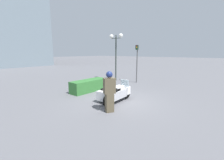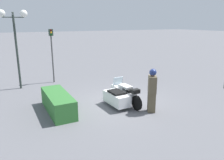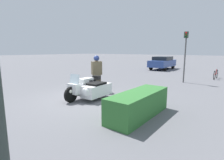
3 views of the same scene
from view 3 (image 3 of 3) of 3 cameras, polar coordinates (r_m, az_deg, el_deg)
The scene contains 7 objects.
ground_plane at distance 7.88m, azimuth -8.96°, elevation -6.20°, with size 160.00×160.00×0.00m, color slate.
police_motorcycle at distance 7.79m, azimuth -7.08°, elevation -2.82°, with size 2.45×1.14×1.16m.
officer_rider at distance 9.21m, azimuth -5.03°, elevation 2.48°, with size 0.60×0.53×1.88m.
hedge_bush_curbside at distance 5.81m, azimuth 8.73°, elevation -7.80°, with size 2.70×0.88×0.81m, color #337033.
traffic_light_far at distance 12.55m, azimuth 22.83°, elevation 9.18°, with size 0.23×0.27×3.33m.
parked_car_background at distance 20.79m, azimuth 16.16°, elevation 5.53°, with size 4.40×1.92×1.45m.
bicycle_parked at distance 15.46m, azimuth 30.76°, elevation 1.57°, with size 1.70×0.10×0.73m.
Camera 3 is at (5.20, 5.52, 2.13)m, focal length 28.00 mm.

